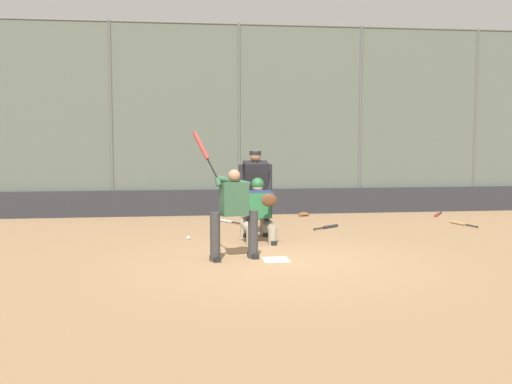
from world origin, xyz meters
TOP-DOWN VIEW (x-y plane):
  - ground_plane at (0.00, 0.00)m, footprint 160.00×160.00m
  - home_plate_marker at (0.00, 0.00)m, footprint 0.43×0.43m
  - backstop_fence at (0.00, -6.02)m, footprint 19.78×0.08m
  - padding_wall at (0.00, -5.92)m, footprint 19.31×0.18m
  - bleachers_beyond at (2.37, -8.52)m, footprint 13.79×2.50m
  - batter_at_plate at (0.70, -0.13)m, footprint 1.10×0.57m
  - catcher_behind_plate at (0.08, -1.57)m, footprint 0.71×0.82m
  - umpire_home at (0.05, -2.35)m, footprint 0.72×0.47m
  - spare_bat_near_backstop at (-4.91, -3.40)m, footprint 0.28×0.90m
  - spare_bat_by_padding at (-1.75, -3.30)m, footprint 0.68×0.53m
  - spare_bat_third_base_side at (0.45, -4.48)m, footprint 0.53×0.80m
  - spare_bat_first_base_side at (-5.08, -4.99)m, footprint 0.51×0.70m
  - fielding_glove_on_dirt at (-1.61, -5.39)m, footprint 0.28×0.21m
  - baseball_loose at (1.42, -2.18)m, footprint 0.07×0.07m

SIDE VIEW (x-z plane):
  - ground_plane at x=0.00m, z-range 0.00..0.00m
  - home_plate_marker at x=0.00m, z-range 0.00..0.01m
  - spare_bat_near_backstop at x=-4.91m, z-range 0.00..0.07m
  - spare_bat_by_padding at x=-1.75m, z-range 0.00..0.07m
  - spare_bat_first_base_side at x=-5.08m, z-range 0.00..0.07m
  - spare_bat_third_base_side at x=0.45m, z-range 0.00..0.07m
  - baseball_loose at x=1.42m, z-range 0.00..0.07m
  - fielding_glove_on_dirt at x=-1.61m, z-range 0.00..0.10m
  - padding_wall at x=0.00m, z-range 0.00..0.67m
  - bleachers_beyond at x=2.37m, z-range -0.26..1.22m
  - catcher_behind_plate at x=0.08m, z-range 0.02..1.29m
  - batter_at_plate at x=0.70m, z-range -0.25..1.89m
  - umpire_home at x=0.05m, z-range 0.07..1.84m
  - backstop_fence at x=0.00m, z-range 0.09..5.08m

